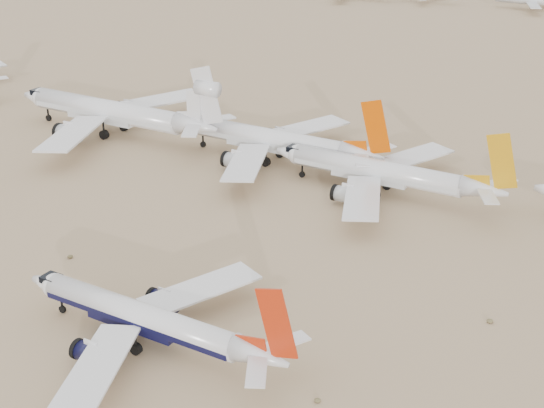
% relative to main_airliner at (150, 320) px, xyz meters
% --- Properties ---
extents(ground, '(7000.00, 7000.00, 0.00)m').
position_rel_main_airliner_xyz_m(ground, '(1.49, -0.79, -4.22)').
color(ground, '#7F6549').
rests_on(ground, ground).
extents(main_airliner, '(43.54, 42.52, 15.36)m').
position_rel_main_airliner_xyz_m(main_airliner, '(0.00, 0.00, 0.00)').
color(main_airliner, silver).
rests_on(main_airliner, ground).
extents(row2_gold_tail, '(49.05, 47.97, 17.46)m').
position_rel_main_airliner_xyz_m(row2_gold_tail, '(7.18, 67.20, 0.66)').
color(row2_gold_tail, silver).
rests_on(row2_gold_tail, ground).
extents(row2_orange_tail, '(51.76, 50.63, 18.46)m').
position_rel_main_airliner_xyz_m(row2_orange_tail, '(-21.83, 72.35, 0.96)').
color(row2_orange_tail, silver).
rests_on(row2_orange_tail, ground).
extents(row2_white_trijet, '(60.39, 59.02, 21.40)m').
position_rel_main_airliner_xyz_m(row2_white_trijet, '(-65.46, 68.62, 1.97)').
color(row2_white_trijet, silver).
rests_on(row2_white_trijet, ground).
extents(distant_storage_row, '(521.66, 67.80, 15.74)m').
position_rel_main_airliner_xyz_m(distant_storage_row, '(-16.17, 311.00, 0.25)').
color(distant_storage_row, silver).
rests_on(distant_storage_row, ground).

